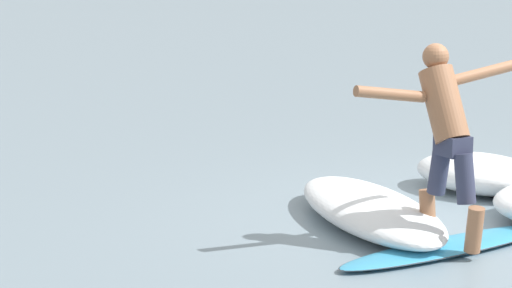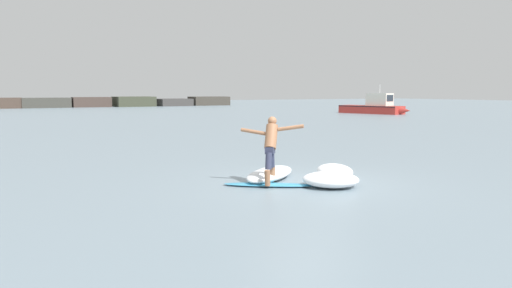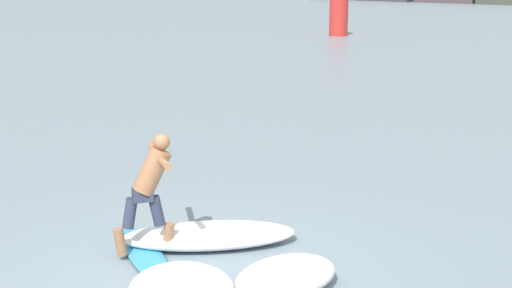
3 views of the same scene
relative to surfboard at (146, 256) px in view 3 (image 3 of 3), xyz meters
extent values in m
plane|color=gray|center=(0.89, -0.11, -0.03)|extent=(200.00, 200.00, 0.00)
ellipsoid|color=#399BC8|center=(-0.03, 0.02, 0.00)|extent=(2.09, 1.61, 0.07)
ellipsoid|color=#2D2D33|center=(-0.03, 0.02, 0.00)|extent=(2.11, 1.62, 0.03)
cone|color=black|center=(-0.79, 0.53, -0.10)|extent=(0.07, 0.07, 0.14)
cone|color=black|center=(-0.73, 0.34, -0.10)|extent=(0.07, 0.07, 0.14)
cone|color=black|center=(-0.59, 0.54, -0.10)|extent=(0.07, 0.07, 0.14)
cylinder|color=#9D6847|center=(0.17, 0.26, 0.22)|extent=(0.21, 0.22, 0.37)
cylinder|color=#333750|center=(0.08, 0.15, 0.59)|extent=(0.26, 0.26, 0.41)
cylinder|color=#9D6847|center=(-0.24, -0.21, 0.22)|extent=(0.21, 0.22, 0.37)
cylinder|color=#333750|center=(-0.15, -0.11, 0.59)|extent=(0.26, 0.26, 0.41)
cube|color=#333750|center=(-0.03, 0.02, 0.83)|extent=(0.32, 0.33, 0.16)
cylinder|color=#9D6847|center=(0.05, 0.12, 1.13)|extent=(0.55, 0.57, 0.65)
sphere|color=#9D6847|center=(0.14, 0.22, 1.50)|extent=(0.21, 0.21, 0.21)
cylinder|color=#9D6847|center=(-0.23, 0.49, 1.24)|extent=(0.53, 0.49, 0.20)
cylinder|color=#9D6847|center=(0.46, -0.10, 1.35)|extent=(0.53, 0.48, 0.19)
cylinder|color=red|center=(-11.02, 27.46, 0.93)|extent=(0.97, 0.97, 1.92)
ellipsoid|color=white|center=(0.42, 0.81, 0.11)|extent=(2.36, 2.18, 0.29)
ellipsoid|color=white|center=(2.00, 0.20, 0.15)|extent=(1.29, 1.56, 0.36)
camera|label=1|loc=(-9.27, -2.04, 2.77)|focal=85.00mm
camera|label=2|loc=(-5.84, -10.09, 2.22)|focal=35.00mm
camera|label=3|loc=(5.91, -6.44, 3.71)|focal=50.00mm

